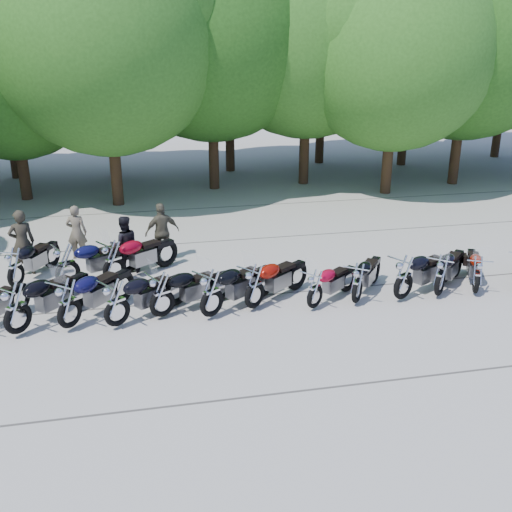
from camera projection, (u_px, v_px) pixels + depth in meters
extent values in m
plane|color=#A19A91|center=(269.00, 321.00, 14.17)|extent=(90.00, 90.00, 0.00)
cylinder|color=#3A2614|center=(22.00, 159.00, 23.99)|extent=(0.44, 0.44, 3.31)
sphere|color=#286319|center=(9.00, 63.00, 22.71)|extent=(7.31, 7.31, 7.31)
cylinder|color=#3A2614|center=(115.00, 155.00, 23.11)|extent=(0.44, 0.44, 3.93)
sphere|color=#357721|center=(105.00, 35.00, 21.58)|extent=(8.70, 8.70, 8.70)
cylinder|color=#3A2614|center=(213.00, 141.00, 25.55)|extent=(0.44, 0.44, 4.13)
sphere|color=#286319|center=(211.00, 26.00, 23.95)|extent=(9.13, 9.13, 9.13)
cylinder|color=#3A2614|center=(304.00, 138.00, 26.44)|extent=(0.44, 0.44, 4.09)
sphere|color=#357721|center=(308.00, 28.00, 24.85)|extent=(9.04, 9.04, 9.04)
cylinder|color=#3A2614|center=(388.00, 150.00, 24.89)|extent=(0.44, 0.44, 3.62)
sphere|color=#357721|center=(396.00, 49.00, 23.49)|extent=(8.00, 8.00, 8.00)
cylinder|color=#3A2614|center=(457.00, 139.00, 26.40)|extent=(0.44, 0.44, 3.98)
sphere|color=#286319|center=(470.00, 33.00, 24.86)|extent=(8.79, 8.79, 8.79)
cylinder|color=#3A2614|center=(12.00, 140.00, 27.55)|extent=(0.44, 0.44, 3.52)
cylinder|color=#3A2614|center=(112.00, 140.00, 27.92)|extent=(0.44, 0.44, 3.42)
sphere|color=#286319|center=(105.00, 54.00, 26.60)|extent=(7.56, 7.56, 7.56)
cylinder|color=#3A2614|center=(230.00, 134.00, 28.99)|extent=(0.44, 0.44, 3.56)
sphere|color=#286319|center=(229.00, 48.00, 27.61)|extent=(7.88, 7.88, 7.88)
cylinder|color=#3A2614|center=(320.00, 126.00, 30.81)|extent=(0.44, 0.44, 3.76)
sphere|color=#286319|center=(323.00, 41.00, 29.35)|extent=(8.31, 8.31, 8.31)
cylinder|color=#3A2614|center=(404.00, 129.00, 30.32)|extent=(0.44, 0.44, 3.63)
sphere|color=#357721|center=(411.00, 45.00, 28.91)|extent=(8.02, 8.02, 8.02)
cylinder|color=#3A2614|center=(500.00, 116.00, 32.17)|extent=(0.44, 0.44, 4.37)
imported|color=#2B271D|center=(22.00, 243.00, 16.61)|extent=(0.78, 0.61, 1.88)
imported|color=black|center=(124.00, 245.00, 16.80)|extent=(0.88, 0.73, 1.66)
imported|color=brown|center=(162.00, 232.00, 17.67)|extent=(1.11, 0.68, 1.77)
imported|color=brown|center=(77.00, 232.00, 17.83)|extent=(0.67, 0.51, 1.66)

